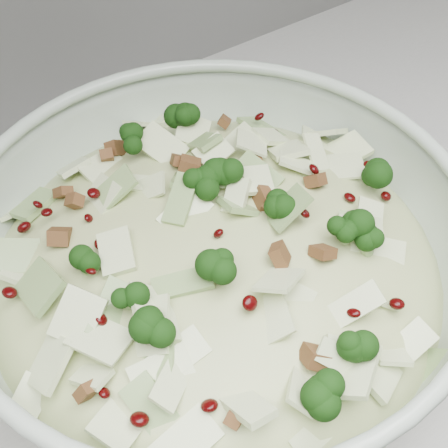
# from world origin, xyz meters

# --- Properties ---
(counter) EXTENTS (3.60, 0.60, 0.90)m
(counter) POSITION_xyz_m (0.00, 1.70, 0.45)
(counter) COLOR beige
(counter) RESTS_ON floor
(mixing_bowl) EXTENTS (0.46, 0.46, 0.16)m
(mixing_bowl) POSITION_xyz_m (-0.02, 1.60, 0.98)
(mixing_bowl) COLOR #A8B9A8
(mixing_bowl) RESTS_ON counter
(salad) EXTENTS (0.41, 0.41, 0.16)m
(salad) POSITION_xyz_m (-0.02, 1.60, 1.01)
(salad) COLOR #ADB97E
(salad) RESTS_ON mixing_bowl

